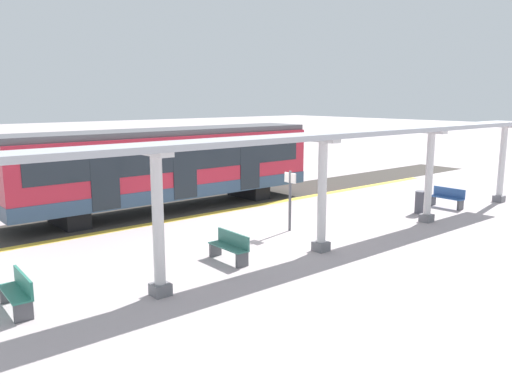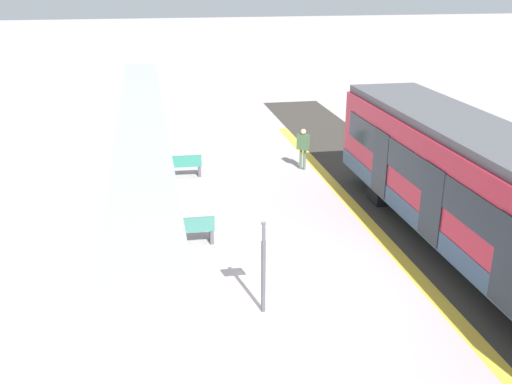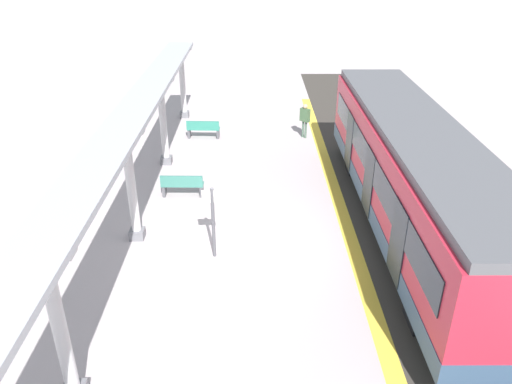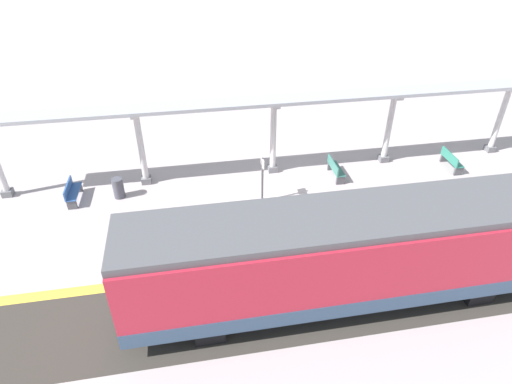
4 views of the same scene
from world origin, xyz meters
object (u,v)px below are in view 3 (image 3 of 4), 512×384
canopy_pillar_third (131,185)px  bench_mid_platform (203,129)px  canopy_pillar_fourth (60,329)px  canopy_pillar_nearest (182,83)px  canopy_pillar_second (163,121)px  passenger_waiting_near_edge (305,117)px  platform_info_sign (213,216)px  train_near_carriage (412,177)px  bench_near_end (182,185)px

canopy_pillar_third → bench_mid_platform: 8.85m
canopy_pillar_third → canopy_pillar_fourth: bearing=90.0°
canopy_pillar_nearest → canopy_pillar_second: (0.00, 5.98, 0.00)m
canopy_pillar_fourth → passenger_waiting_near_edge: (-5.93, -14.73, -0.80)m
canopy_pillar_fourth → bench_mid_platform: bearing=-94.9°
platform_info_sign → passenger_waiting_near_edge: platform_info_sign is taller
train_near_carriage → canopy_pillar_second: (8.40, -5.22, -0.03)m
train_near_carriage → canopy_pillar_second: 9.89m
bench_near_end → bench_mid_platform: size_ratio=0.99×
canopy_pillar_fourth → train_near_carriage: bearing=-142.1°
canopy_pillar_third → bench_mid_platform: (-1.26, -8.66, -1.36)m
canopy_pillar_nearest → canopy_pillar_third: bearing=90.0°
train_near_carriage → passenger_waiting_near_edge: train_near_carriage is taller
bench_mid_platform → passenger_waiting_near_edge: 4.70m
canopy_pillar_nearest → passenger_waiting_near_edge: bearing=153.2°
canopy_pillar_second → passenger_waiting_near_edge: 6.69m
train_near_carriage → canopy_pillar_fourth: 10.64m
platform_info_sign → canopy_pillar_fourth: bearing=64.0°
train_near_carriage → canopy_pillar_third: bearing=3.5°
train_near_carriage → canopy_pillar_second: bearing=-31.9°
canopy_pillar_nearest → bench_near_end: (-1.05, 8.92, -1.36)m
bench_mid_platform → canopy_pillar_nearest: bearing=-67.6°
canopy_pillar_third → canopy_pillar_second: bearing=-90.0°
train_near_carriage → bench_near_end: (7.35, -2.28, -1.39)m
canopy_pillar_third → bench_near_end: size_ratio=2.36×
bench_mid_platform → canopy_pillar_fourth: bearing=85.1°
bench_near_end → canopy_pillar_second: bearing=-70.3°
canopy_pillar_nearest → canopy_pillar_fourth: bearing=90.0°
bench_near_end → passenger_waiting_near_edge: passenger_waiting_near_edge is taller
canopy_pillar_fourth → canopy_pillar_third: bearing=-90.0°
canopy_pillar_second → passenger_waiting_near_edge: bearing=-153.3°
train_near_carriage → passenger_waiting_near_edge: 8.60m
canopy_pillar_fourth → bench_mid_platform: canopy_pillar_fourth is taller
canopy_pillar_third → passenger_waiting_near_edge: 10.58m
canopy_pillar_fourth → bench_mid_platform: (-1.26, -14.67, -1.36)m
canopy_pillar_second → canopy_pillar_fourth: bearing=90.0°
canopy_pillar_fourth → passenger_waiting_near_edge: bearing=-111.9°
bench_near_end → bench_mid_platform: (-0.21, -5.86, 0.00)m
canopy_pillar_nearest → canopy_pillar_fourth: (0.00, 17.73, 0.00)m
canopy_pillar_second → canopy_pillar_third: size_ratio=1.00×
canopy_pillar_second → bench_near_end: 3.41m
canopy_pillar_fourth → platform_info_sign: canopy_pillar_fourth is taller
canopy_pillar_nearest → bench_near_end: 9.08m
bench_mid_platform → platform_info_sign: (-1.19, 9.64, 0.89)m
bench_mid_platform → platform_info_sign: size_ratio=0.69×
canopy_pillar_second → canopy_pillar_fourth: 11.75m
canopy_pillar_nearest → canopy_pillar_second: 5.98m
train_near_carriage → bench_near_end: size_ratio=9.11×
platform_info_sign → canopy_pillar_third: bearing=-21.8°
canopy_pillar_second → canopy_pillar_nearest: bearing=-90.0°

